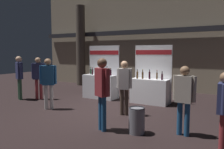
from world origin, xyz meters
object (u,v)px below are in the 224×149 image
Objects in this scene: exhibitor_booth_1 at (150,88)px; visitor_5 at (38,74)px; visitor_1 at (19,74)px; exhibitor_booth_0 at (100,84)px; trash_bin at (137,120)px; visitor_7 at (224,105)px; visitor_0 at (184,95)px; visitor_6 at (124,83)px; visitor_8 at (102,88)px; visitor_2 at (48,79)px.

exhibitor_booth_1 is 4.65m from visitor_5.
exhibitor_booth_0 is at bearing 59.58° from visitor_1.
visitor_7 is at bearing -0.74° from trash_bin.
visitor_0 reaches higher than visitor_7.
visitor_8 is (0.14, -1.53, 0.09)m from visitor_6.
visitor_1 is at bearing 6.88° from visitor_5.
exhibitor_booth_0 is at bearing -136.25° from visitor_2.
visitor_5 is (-2.12, -1.52, 0.47)m from exhibitor_booth_0.
visitor_6 is (4.19, -0.36, -0.06)m from visitor_5.
visitor_1 reaches higher than trash_bin.
visitor_8 is at bearing 127.85° from visitor_2.
visitor_0 is at bearing 139.14° from visitor_6.
visitor_1 is 7.81m from visitor_7.
visitor_1 is at bearing 168.14° from trash_bin.
exhibitor_booth_1 is at bearing -111.53° from visitor_6.
visitor_2 is at bearing 169.64° from trash_bin.
visitor_8 reaches higher than visitor_7.
visitor_7 is at bearing 31.15° from visitor_8.
visitor_8 is (0.00, -3.51, 0.52)m from exhibitor_booth_1.
visitor_2 reaches higher than trash_bin.
visitor_6 is (-0.14, -1.98, 0.43)m from exhibitor_booth_1.
visitor_6 reaches higher than visitor_7.
visitor_2 is (-4.61, 0.24, 0.09)m from visitor_0.
exhibitor_booth_1 reaches higher than visitor_8.
trash_bin is 6.00m from visitor_1.
visitor_7 is (2.71, -3.29, 0.36)m from exhibitor_booth_1.
exhibitor_booth_1 reaches higher than visitor_0.
visitor_0 is 0.90× the size of visitor_8.
exhibitor_booth_0 is 3.42m from visitor_1.
visitor_8 is (-2.71, -0.22, 0.16)m from visitor_7.
trash_bin is at bearing 109.84° from visitor_6.
visitor_7 is (7.05, -1.67, -0.13)m from visitor_5.
visitor_6 is at bearing -17.72° from visitor_0.
exhibitor_booth_1 is at bearing -51.20° from visitor_0.
visitor_2 reaches higher than visitor_7.
visitor_8 is at bearing 25.48° from visitor_0.
exhibitor_booth_1 is 1.28× the size of visitor_2.
visitor_8 is at bearing 130.39° from visitor_5.
exhibitor_booth_1 is at bearing -139.61° from visitor_7.
visitor_0 is (1.85, -2.84, 0.41)m from exhibitor_booth_1.
visitor_2 is 1.11× the size of visitor_7.
visitor_6 is (4.85, 0.06, -0.08)m from visitor_1.
visitor_8 is (-1.85, -0.66, 0.12)m from visitor_0.
exhibitor_booth_1 is at bearing 2.54° from exhibitor_booth_0.
visitor_1 is 1.15× the size of visitor_7.
visitor_2 is 1.86m from visitor_5.
visitor_7 is (1.88, -0.02, 0.62)m from trash_bin.
exhibitor_booth_1 is at bearing -170.73° from visitor_2.
visitor_6 reaches higher than visitor_0.
visitor_6 is 0.93× the size of visitor_8.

